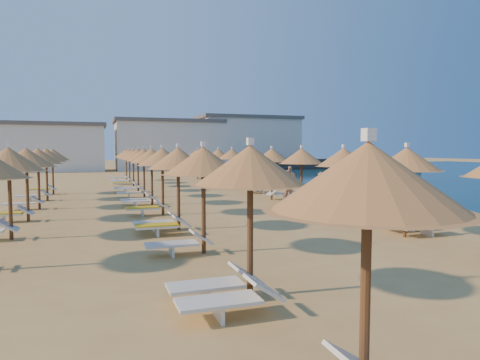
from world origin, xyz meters
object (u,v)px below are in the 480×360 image
object	(u,v)px
beachgoer_b	(288,186)
beachgoer_c	(290,180)
parasol_row_west	(152,157)
beachgoer_a	(320,188)
jetty	(333,164)
parasol_row_east	(272,156)

from	to	relation	value
beachgoer_b	beachgoer_c	distance (m)	3.98
beachgoer_b	beachgoer_c	xyz separation A→B (m)	(1.77, 3.56, 0.03)
beachgoer_b	parasol_row_west	bearing A→B (deg)	-134.20
beachgoer_b	beachgoer_a	xyz separation A→B (m)	(1.15, -1.50, -0.04)
jetty	beachgoer_a	xyz separation A→B (m)	(-23.93, -38.30, 0.10)
jetty	parasol_row_west	xyz separation A→B (m)	(-32.36, -35.62, 1.77)
parasol_row_east	parasol_row_west	world-z (taller)	same
jetty	parasol_row_west	world-z (taller)	parasol_row_west
parasol_row_east	parasol_row_west	distance (m)	6.79
jetty	parasol_row_west	size ratio (longest dim) A/B	0.76
beachgoer_b	beachgoer_a	size ratio (longest dim) A/B	1.05
beachgoer_b	beachgoer_a	distance (m)	1.89
parasol_row_east	beachgoer_b	size ratio (longest dim) A/B	22.17
jetty	beachgoer_b	world-z (taller)	beachgoer_b
beachgoer_b	beachgoer_a	world-z (taller)	beachgoer_b
parasol_row_west	beachgoer_a	size ratio (longest dim) A/B	23.27
jetty	parasol_row_east	bearing A→B (deg)	-124.73
beachgoer_c	beachgoer_a	world-z (taller)	beachgoer_c
jetty	parasol_row_east	distance (m)	43.88
parasol_row_west	beachgoer_b	size ratio (longest dim) A/B	22.17
parasol_row_east	jetty	bearing A→B (deg)	54.32
parasol_row_east	beachgoer_c	bearing A→B (deg)	46.40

